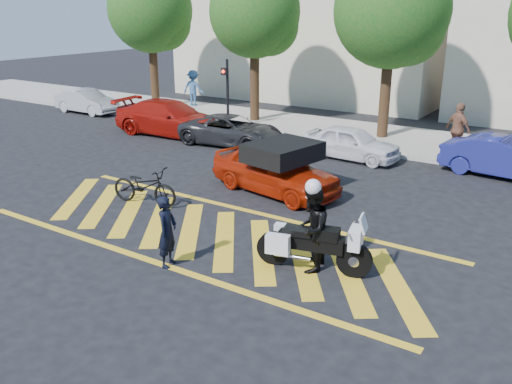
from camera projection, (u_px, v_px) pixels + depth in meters
The scene contains 20 objects.
ground at pixel (209, 234), 13.65m from camera, with size 90.00×90.00×0.00m, color black.
sidewalk at pixel (382, 138), 23.11m from camera, with size 60.00×5.00×0.15m, color #9E998E.
crosswalk at pixel (207, 234), 13.67m from camera, with size 12.33×4.00×0.01m.
building_left at pixel (315, 12), 32.74m from camera, with size 16.00×8.00×10.00m, color beige.
tree_far_left at pixel (153, 13), 28.18m from camera, with size 4.40×4.40×7.41m.
tree_left at pixel (258, 15), 24.84m from camera, with size 4.20×4.20×7.26m.
tree_center at pixel (395, 14), 21.45m from camera, with size 4.60×4.60×7.56m.
signal_pole at pixel (227, 89), 24.08m from camera, with size 0.28×0.43×3.20m.
officer_bike at pixel (167, 231), 11.78m from camera, with size 0.59×0.39×1.62m, color black.
bicycle at pixel (144, 186), 15.54m from camera, with size 0.73×2.09×1.10m, color black.
police_motorcycle at pixel (312, 244), 11.64m from camera, with size 2.52×1.08×1.12m.
officer_moto at pixel (312, 229), 11.55m from camera, with size 0.93×0.72×1.91m, color black.
red_convertible at pixel (275, 169), 16.47m from camera, with size 1.72×4.28×1.46m, color #9D1C07.
parked_far_left at pixel (87, 101), 28.64m from camera, with size 1.31×3.75×1.24m, color #95989C.
parked_left at pixel (170, 118), 23.80m from camera, with size 2.11×5.19×1.50m, color #941009.
parked_mid_left at pixel (232, 130), 22.13m from camera, with size 2.01×4.35×1.21m, color black.
parked_mid_right at pixel (352, 143), 20.09m from camera, with size 1.46×3.63×1.24m, color white.
parked_right at pixel (505, 158), 17.97m from camera, with size 1.41×4.05×1.34m, color navy.
pedestrian_left at pixel (193, 88), 29.83m from camera, with size 1.24×0.71×1.92m, color #346091.
pedestrian_right at pixel (458, 130), 19.86m from camera, with size 1.15×0.48×1.96m, color brown.
Camera 1 is at (7.87, -9.84, 5.50)m, focal length 38.00 mm.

